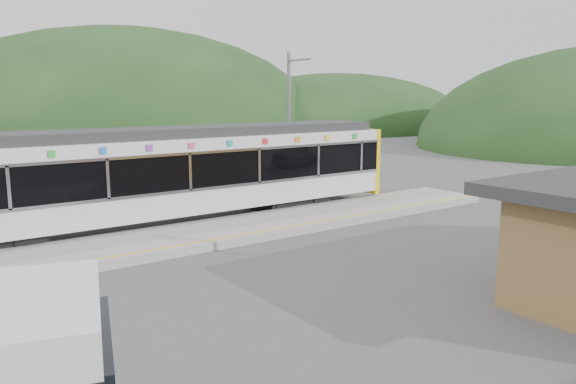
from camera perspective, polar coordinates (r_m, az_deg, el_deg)
ground at (r=17.51m, az=-1.73°, el=-6.70°), size 120.00×120.00×0.00m
hills at (r=25.23m, az=3.06°, el=-1.54°), size 146.00×149.00×26.00m
platform at (r=20.18m, az=-7.06°, el=-4.08°), size 26.00×3.20×0.30m
yellow_line at (r=19.05m, az=-5.15°, el=-4.41°), size 26.00×0.10×0.01m
train at (r=21.80m, az=-12.79°, el=1.92°), size 20.44×3.01×3.74m
catenary_mast_east at (r=27.85m, az=0.13°, el=7.12°), size 0.18×1.80×7.00m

